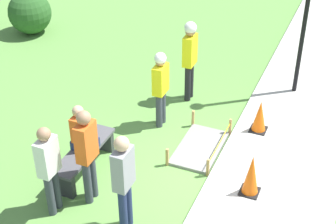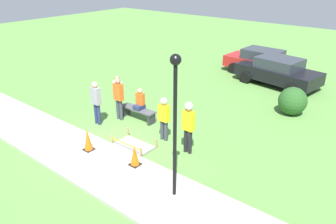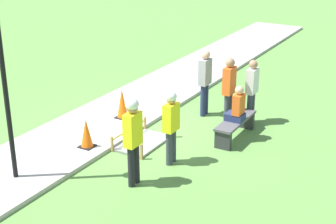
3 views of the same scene
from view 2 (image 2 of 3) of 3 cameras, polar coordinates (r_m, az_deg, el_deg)
ground_plane at (r=12.20m, az=-10.04°, el=-5.63°), size 60.00×60.00×0.00m
sidewalk at (r=11.57m, az=-14.33°, el=-7.56°), size 28.00×2.31×0.10m
wet_concrete_patch at (r=11.95m, az=-5.91°, el=-5.82°), size 1.47×0.87×0.38m
traffic_cone_near_patch at (r=11.66m, az=-13.80°, el=-4.71°), size 0.34×0.34×0.80m
traffic_cone_far_patch at (r=10.59m, az=-5.83°, el=-7.55°), size 0.34×0.34×0.70m
park_bench at (r=13.84m, az=-5.20°, el=0.03°), size 1.65×0.44×0.50m
person_seated_on_bench at (r=13.64m, az=-4.93°, el=1.95°), size 0.36×0.44×0.89m
worker_supervisor at (r=11.04m, az=3.58°, el=-1.85°), size 0.40×0.27×1.90m
worker_assistant at (r=11.90m, az=-0.71°, el=-0.60°), size 0.40×0.25×1.70m
bystander_in_orange_shirt at (r=13.68m, az=-8.59°, el=2.74°), size 0.40×0.24×1.84m
bystander_in_gray_shirt at (r=14.32m, az=-8.68°, el=3.40°), size 0.40×0.23×1.72m
bystander_in_white_shirt at (r=13.43m, az=-12.40°, el=2.01°), size 0.40×0.24×1.83m
lamppost_near at (r=8.16m, az=1.24°, el=0.54°), size 0.28×0.28×4.02m
parked_car_red at (r=20.32m, az=16.04°, el=8.40°), size 4.42×2.15×1.51m
parked_car_black at (r=18.71m, az=18.62°, el=6.74°), size 4.59×2.69×1.51m
shrub_rounded_near at (r=15.19m, az=20.87°, el=1.80°), size 1.22×1.22×1.22m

